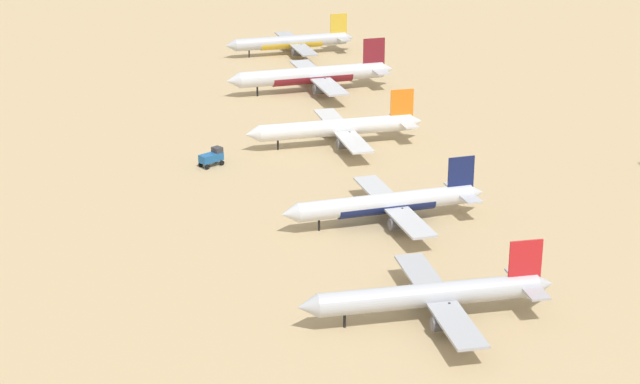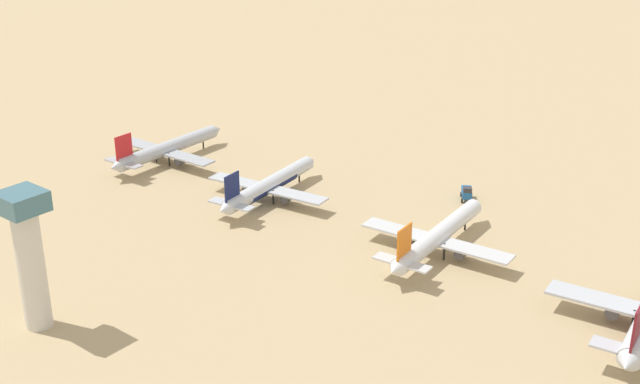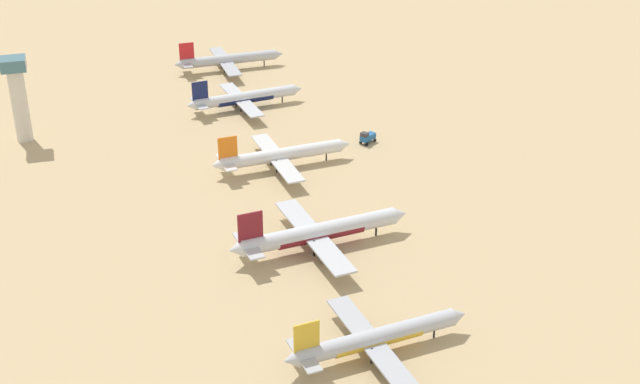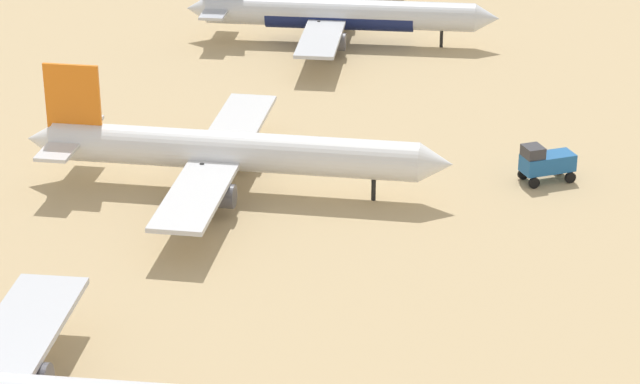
{
  "view_description": "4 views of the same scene",
  "coord_description": "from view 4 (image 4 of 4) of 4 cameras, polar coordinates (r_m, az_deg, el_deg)",
  "views": [
    {
      "loc": [
        43.09,
        232.94,
        78.17
      ],
      "look_at": [
        11.79,
        46.77,
        6.69
      ],
      "focal_mm": 61.47,
      "sensor_mm": 36.0,
      "label": 1
    },
    {
      "loc": [
        -138.83,
        -80.13,
        79.72
      ],
      "look_at": [
        -0.93,
        31.5,
        6.14
      ],
      "focal_mm": 46.68,
      "sensor_mm": 36.0,
      "label": 2
    },
    {
      "loc": [
        -51.8,
        -220.68,
        108.79
      ],
      "look_at": [
        3.63,
        -27.36,
        5.35
      ],
      "focal_mm": 49.59,
      "sensor_mm": 36.0,
      "label": 3
    },
    {
      "loc": [
        36.69,
        -110.42,
        52.41
      ],
      "look_at": [
        10.49,
        -6.56,
        3.93
      ],
      "focal_mm": 74.02,
      "sensor_mm": 36.0,
      "label": 4
    }
  ],
  "objects": [
    {
      "name": "parked_jet_3",
      "position": [
        169.36,
        0.75,
        7.69
      ],
      "size": [
        40.13,
        32.75,
        11.58
      ],
      "color": "silver",
      "rests_on": "ground"
    },
    {
      "name": "parked_jet_2",
      "position": [
        126.14,
        -3.97,
        1.75
      ],
      "size": [
        41.67,
        33.92,
        12.01
      ],
      "color": "silver",
      "rests_on": "ground"
    },
    {
      "name": "service_truck",
      "position": [
        130.49,
        9.72,
        1.3
      ],
      "size": [
        5.68,
        4.99,
        3.9
      ],
      "color": "#1E5999",
      "rests_on": "ground"
    },
    {
      "name": "ground_plane",
      "position": [
        127.62,
        -3.85,
        0.05
      ],
      "size": [
        1800.0,
        1800.0,
        0.0
      ],
      "primitive_type": "plane",
      "color": "tan"
    }
  ]
}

